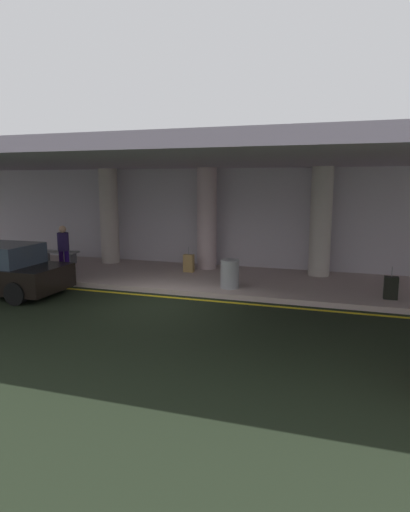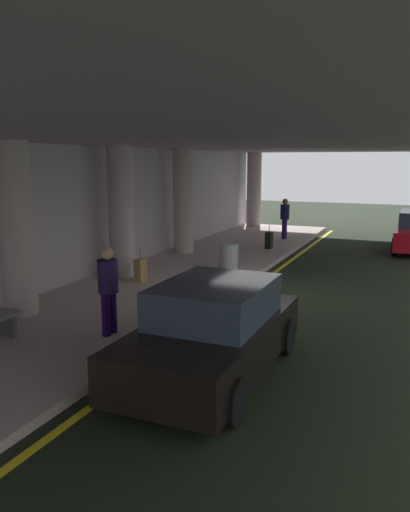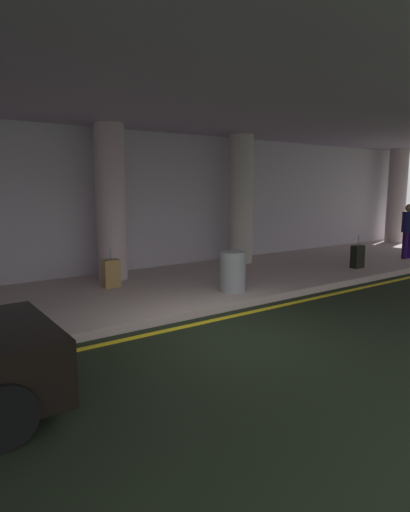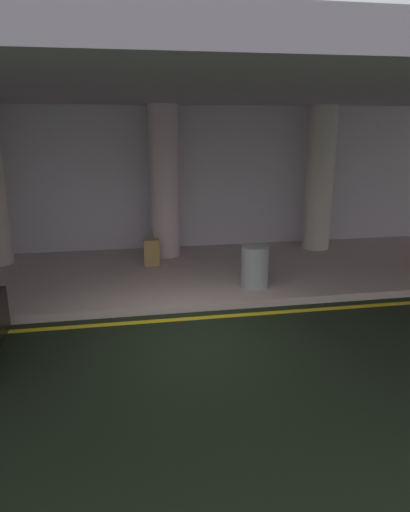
# 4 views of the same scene
# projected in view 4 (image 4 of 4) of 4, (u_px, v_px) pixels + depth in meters

# --- Properties ---
(ground_plane) EXTENTS (60.00, 60.00, 0.00)m
(ground_plane) POSITION_uv_depth(u_px,v_px,m) (192.00, 336.00, 7.69)
(ground_plane) COLOR black
(sidewalk) EXTENTS (26.00, 4.20, 0.15)m
(sidewalk) POSITION_uv_depth(u_px,v_px,m) (172.00, 274.00, 10.60)
(sidewalk) COLOR #B6A19C
(sidewalk) RESTS_ON ground
(lane_stripe_yellow) EXTENTS (26.00, 0.14, 0.01)m
(lane_stripe_yellow) POSITION_uv_depth(u_px,v_px,m) (186.00, 319.00, 8.36)
(lane_stripe_yellow) COLOR yellow
(lane_stripe_yellow) RESTS_ON ground
(support_column_left_mid) EXTENTS (0.71, 0.71, 3.65)m
(support_column_left_mid) POSITION_uv_depth(u_px,v_px,m) (164.00, 183.00, 11.34)
(support_column_left_mid) COLOR #B69DA1
(support_column_left_mid) RESTS_ON sidewalk
(support_column_center) EXTENTS (0.71, 0.71, 3.65)m
(support_column_center) POSITION_uv_depth(u_px,v_px,m) (319.00, 179.00, 12.01)
(support_column_center) COLOR #B2A89F
(support_column_center) RESTS_ON sidewalk
(ceiling_overhang) EXTENTS (28.00, 13.20, 0.30)m
(ceiling_overhang) POSITION_uv_depth(u_px,v_px,m) (171.00, 92.00, 9.05)
(ceiling_overhang) COLOR #998BA2
(ceiling_overhang) RESTS_ON support_column_far_left
(terminal_back_wall) EXTENTS (26.00, 0.30, 3.80)m
(terminal_back_wall) POSITION_uv_depth(u_px,v_px,m) (161.00, 181.00, 12.22)
(terminal_back_wall) COLOR #B1A9B3
(terminal_back_wall) RESTS_ON ground
(suitcase_upright_primary) EXTENTS (0.36, 0.22, 0.90)m
(suitcase_upright_primary) POSITION_uv_depth(u_px,v_px,m) (152.00, 252.00, 10.90)
(suitcase_upright_primary) COLOR olive
(suitcase_upright_primary) RESTS_ON sidewalk
(trash_bin_steel) EXTENTS (0.56, 0.56, 0.85)m
(trash_bin_steel) POSITION_uv_depth(u_px,v_px,m) (255.00, 266.00, 9.48)
(trash_bin_steel) COLOR gray
(trash_bin_steel) RESTS_ON sidewalk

